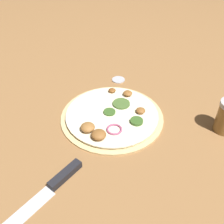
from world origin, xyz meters
The scene contains 4 objects.
ground_plane centered at (0.00, 0.00, 0.00)m, with size 3.00×3.00×0.00m, color olive.
pizza centered at (0.00, 0.00, 0.01)m, with size 0.30×0.30×0.03m.
knife centered at (0.02, -0.27, 0.01)m, with size 0.05×0.26×0.02m.
loose_cap centered at (-0.09, 0.18, 0.00)m, with size 0.04×0.04×0.01m.
Camera 1 is at (0.31, -0.49, 0.50)m, focal length 42.00 mm.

